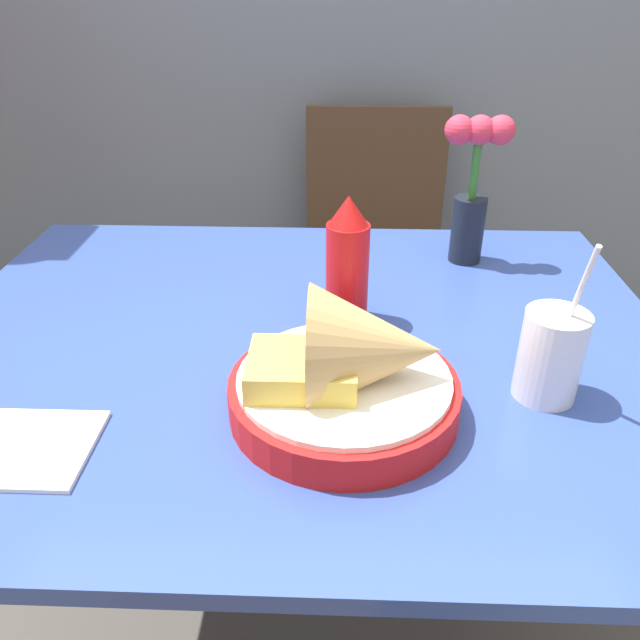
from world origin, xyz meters
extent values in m
cube|color=#334C9E|center=(0.00, 0.00, 0.76)|extent=(1.14, 0.90, 0.02)
cylinder|color=#4C4C51|center=(-0.51, 0.39, 0.37)|extent=(0.05, 0.05, 0.74)
cylinder|color=#4C4C51|center=(0.51, 0.39, 0.37)|extent=(0.05, 0.05, 0.74)
cylinder|color=#473323|center=(-0.02, 0.60, 0.22)|extent=(0.03, 0.03, 0.43)
cylinder|color=#473323|center=(0.34, 0.60, 0.22)|extent=(0.03, 0.03, 0.43)
cylinder|color=#473323|center=(-0.02, 0.96, 0.22)|extent=(0.03, 0.03, 0.43)
cylinder|color=#473323|center=(0.34, 0.96, 0.22)|extent=(0.03, 0.03, 0.43)
cube|color=#473323|center=(0.16, 0.78, 0.44)|extent=(0.40, 0.40, 0.02)
cube|color=#473323|center=(0.16, 0.97, 0.69)|extent=(0.40, 0.03, 0.47)
cylinder|color=red|center=(0.07, -0.18, 0.79)|extent=(0.29, 0.29, 0.05)
cylinder|color=white|center=(0.07, -0.18, 0.82)|extent=(0.27, 0.27, 0.01)
cone|color=tan|center=(0.10, -0.18, 0.86)|extent=(0.16, 0.16, 0.16)
cube|color=#E5C14C|center=(0.02, -0.19, 0.84)|extent=(0.13, 0.10, 0.04)
cylinder|color=red|center=(0.07, 0.06, 0.85)|extent=(0.07, 0.07, 0.16)
cone|color=red|center=(0.07, 0.06, 0.95)|extent=(0.06, 0.06, 0.04)
cylinder|color=silver|center=(0.33, -0.13, 0.83)|extent=(0.08, 0.08, 0.12)
cylinder|color=black|center=(0.33, -0.13, 0.82)|extent=(0.07, 0.07, 0.10)
cylinder|color=white|center=(0.34, -0.13, 0.88)|extent=(0.01, 0.08, 0.23)
cylinder|color=black|center=(0.30, 0.29, 0.83)|extent=(0.06, 0.06, 0.12)
cylinder|color=#33722D|center=(0.30, 0.29, 0.95)|extent=(0.02, 0.02, 0.11)
sphere|color=#DB334C|center=(0.30, 0.29, 1.01)|extent=(0.05, 0.05, 0.05)
sphere|color=#DB334C|center=(0.26, 0.29, 1.01)|extent=(0.05, 0.05, 0.05)
sphere|color=#DB334C|center=(0.33, 0.29, 1.01)|extent=(0.05, 0.05, 0.05)
cube|color=white|center=(-0.31, -0.27, 0.77)|extent=(0.17, 0.14, 0.01)
camera|label=1|loc=(0.06, -0.81, 1.26)|focal=35.00mm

